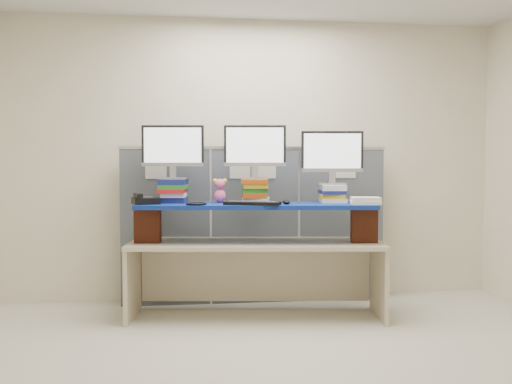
{
  "coord_description": "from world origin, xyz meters",
  "views": [
    {
      "loc": [
        -0.7,
        -3.72,
        1.39
      ],
      "look_at": [
        -0.06,
        1.24,
        1.12
      ],
      "focal_mm": 40.0,
      "sensor_mm": 36.0,
      "label": 1
    }
  ],
  "objects": [
    {
      "name": "monitor_left",
      "position": [
        -0.78,
        1.45,
        1.5
      ],
      "size": [
        0.55,
        0.18,
        0.48
      ],
      "rotation": [
        0.0,
        0.0,
        -0.12
      ],
      "color": "#95969A",
      "rests_on": "book_stack_left"
    },
    {
      "name": "brick_pier_left",
      "position": [
        -1.0,
        1.3,
        0.83
      ],
      "size": [
        0.23,
        0.15,
        0.3
      ],
      "primitive_type": "cube",
      "rotation": [
        0.0,
        0.0,
        -0.12
      ],
      "color": "maroon",
      "rests_on": "desk"
    },
    {
      "name": "book_stack_left",
      "position": [
        -0.78,
        1.45,
        1.12
      ],
      "size": [
        0.28,
        0.33,
        0.21
      ],
      "color": "navy",
      "rests_on": "blue_board"
    },
    {
      "name": "monitor_center",
      "position": [
        -0.05,
        1.36,
        1.5
      ],
      "size": [
        0.55,
        0.18,
        0.48
      ],
      "rotation": [
        0.0,
        0.0,
        -0.12
      ],
      "color": "#95969A",
      "rests_on": "book_stack_center"
    },
    {
      "name": "binder_stack",
      "position": [
        0.87,
        1.02,
        1.05
      ],
      "size": [
        0.29,
        0.24,
        0.06
      ],
      "rotation": [
        0.0,
        0.0,
        -0.17
      ],
      "color": "white",
      "rests_on": "blue_board"
    },
    {
      "name": "room",
      "position": [
        0.0,
        0.0,
        1.4
      ],
      "size": [
        5.0,
        4.0,
        2.8
      ],
      "color": "#EFE2C5",
      "rests_on": "ground"
    },
    {
      "name": "blue_board",
      "position": [
        -0.06,
        1.24,
        1.0
      ],
      "size": [
        2.12,
        0.76,
        0.04
      ],
      "primitive_type": "cube",
      "rotation": [
        0.0,
        0.0,
        -0.12
      ],
      "color": "navy",
      "rests_on": "brick_pier_left"
    },
    {
      "name": "brick_pier_right",
      "position": [
        0.87,
        1.07,
        0.83
      ],
      "size": [
        0.23,
        0.15,
        0.3
      ],
      "primitive_type": "cube",
      "rotation": [
        0.0,
        0.0,
        -0.12
      ],
      "color": "maroon",
      "rests_on": "desk"
    },
    {
      "name": "cubicle_partition",
      "position": [
        -0.0,
        1.78,
        0.77
      ],
      "size": [
        2.6,
        0.06,
        1.53
      ],
      "color": "#4B5159",
      "rests_on": "ground"
    },
    {
      "name": "mouse",
      "position": [
        0.19,
        1.11,
        1.04
      ],
      "size": [
        0.1,
        0.13,
        0.04
      ],
      "primitive_type": "ellipsoid",
      "rotation": [
        0.0,
        0.0,
        -0.36
      ],
      "color": "black",
      "rests_on": "blue_board"
    },
    {
      "name": "desk_phone",
      "position": [
        -1.03,
        1.28,
        1.05
      ],
      "size": [
        0.26,
        0.24,
        0.09
      ],
      "rotation": [
        0.0,
        0.0,
        0.26
      ],
      "color": "black",
      "rests_on": "blue_board"
    },
    {
      "name": "plush_toy",
      "position": [
        -0.37,
        1.37,
        1.13
      ],
      "size": [
        0.13,
        0.09,
        0.22
      ],
      "rotation": [
        0.0,
        0.0,
        0.15
      ],
      "color": "#F65D8F",
      "rests_on": "blue_board"
    },
    {
      "name": "keyboard",
      "position": [
        -0.11,
        1.08,
        1.03
      ],
      "size": [
        0.5,
        0.31,
        0.03
      ],
      "rotation": [
        0.0,
        0.0,
        -0.35
      ],
      "color": "black",
      "rests_on": "blue_board"
    },
    {
      "name": "book_stack_center",
      "position": [
        -0.05,
        1.36,
        1.12
      ],
      "size": [
        0.29,
        0.33,
        0.21
      ],
      "color": "silver",
      "rests_on": "blue_board"
    },
    {
      "name": "desk",
      "position": [
        -0.06,
        1.24,
        0.54
      ],
      "size": [
        2.29,
        0.91,
        0.68
      ],
      "rotation": [
        0.0,
        0.0,
        -0.12
      ],
      "color": "beige",
      "rests_on": "ground"
    },
    {
      "name": "monitor_right",
      "position": [
        0.63,
        1.27,
        1.45
      ],
      "size": [
        0.55,
        0.18,
        0.48
      ],
      "rotation": [
        0.0,
        0.0,
        -0.12
      ],
      "color": "#95969A",
      "rests_on": "book_stack_right"
    },
    {
      "name": "book_stack_right",
      "position": [
        0.64,
        1.27,
        1.09
      ],
      "size": [
        0.27,
        0.32,
        0.16
      ],
      "color": "silver",
      "rests_on": "blue_board"
    },
    {
      "name": "headset",
      "position": [
        -0.59,
        1.14,
        1.03
      ],
      "size": [
        0.21,
        0.21,
        0.02
      ],
      "primitive_type": "torus",
      "rotation": [
        0.0,
        0.0,
        -0.18
      ],
      "color": "black",
      "rests_on": "blue_board"
    }
  ]
}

